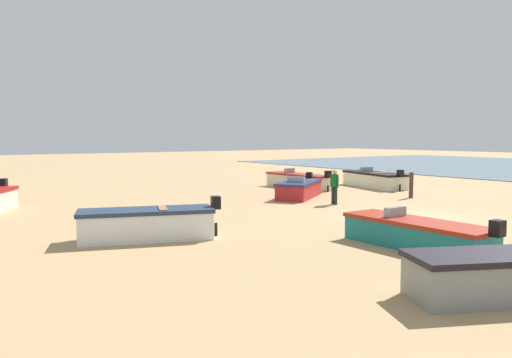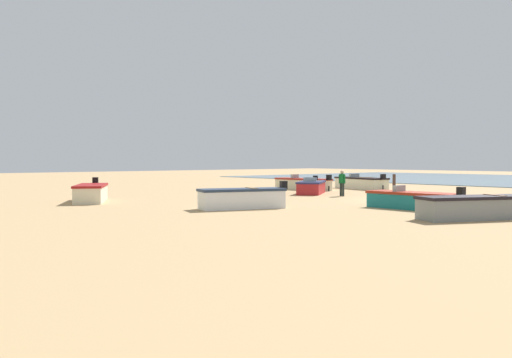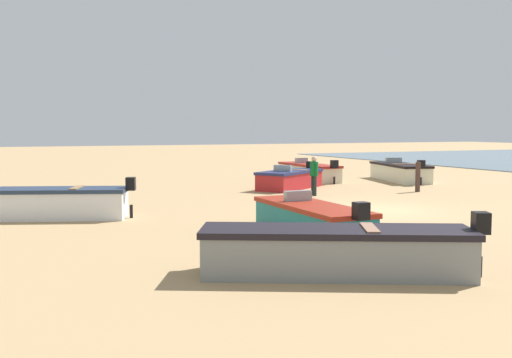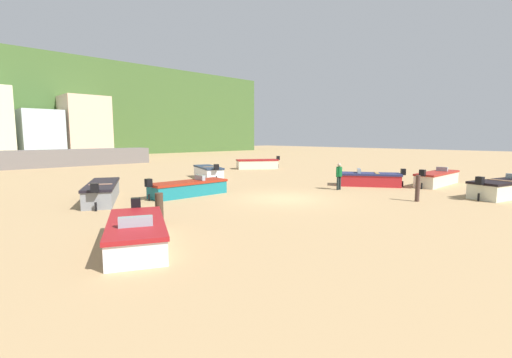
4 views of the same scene
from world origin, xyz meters
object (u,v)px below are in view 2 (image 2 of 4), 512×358
Objects in this scene: boat_cream_1 at (303,184)px; mooring_post_near_water at (394,184)px; boat_cream_2 at (361,183)px; boat_teal_4 at (413,200)px; boat_red_3 at (311,187)px; beach_walker_foreground at (342,181)px; boat_white_5 at (242,198)px; boat_grey_6 at (482,207)px; boat_cream_0 at (91,193)px.

mooring_post_near_water is at bearing -78.06° from boat_cream_1.
boat_cream_2 is 1.13× the size of boat_teal_4.
boat_cream_1 is at bearing -74.08° from boat_red_3.
boat_red_3 is at bearing -4.08° from beach_walker_foreground.
beach_walker_foreground reaches higher than boat_red_3.
boat_cream_1 is at bearing 167.16° from boat_cream_2.
mooring_post_near_water reaches higher than boat_white_5.
boat_cream_1 is 16.11m from boat_white_5.
boat_red_3 is 2.51× the size of beach_walker_foreground.
beach_walker_foreground reaches higher than boat_grey_6.
boat_grey_6 is 3.94× the size of mooring_post_near_water.
boat_teal_4 is at bearing 3.59° from boat_grey_6.
boat_cream_1 is 16.26m from boat_teal_4.
boat_cream_2 is (-2.19, -4.26, 0.01)m from boat_cream_1.
beach_walker_foreground is (-4.30, 7.60, 0.49)m from boat_cream_2.
boat_cream_1 is 1.27× the size of boat_red_3.
boat_teal_4 is 2.87× the size of beach_walker_foreground.
boat_white_5 reaches higher than boat_cream_1.
boat_white_5 reaches higher than boat_teal_4.
boat_cream_0 is at bearing 42.15° from boat_white_5.
boat_grey_6 is (-16.07, 13.70, -0.01)m from boat_cream_2.
boat_grey_6 is (-18.26, 9.43, 0.00)m from boat_cream_1.
boat_red_3 is 0.87× the size of boat_teal_4.
boat_red_3 is at bearing -154.94° from boat_cream_2.
boat_red_3 is at bearing -43.43° from boat_white_5.
boat_teal_4 is (-14.28, 7.78, -0.04)m from boat_cream_1.
mooring_post_near_water is (7.26, -9.33, 0.24)m from boat_teal_4.
boat_cream_1 is at bearing -1.16° from boat_grey_6.
boat_cream_2 is at bearing -29.39° from mooring_post_near_water.
boat_red_3 is at bearing 66.02° from boat_teal_4.
boat_grey_6 is 15.71m from mooring_post_near_water.
beach_walker_foreground reaches higher than boat_teal_4.
beach_walker_foreground is at bearing -136.14° from boat_cream_2.
mooring_post_near_water reaches higher than boat_cream_1.
boat_red_3 is 0.79× the size of boat_grey_6.
boat_cream_1 is at bearing -23.58° from beach_walker_foreground.
boat_cream_2 is at bearing -14.29° from boat_grey_6.
boat_cream_2 is 18.94m from boat_white_5.
boat_white_5 is (-6.63, 17.74, 0.01)m from boat_cream_2.
boat_white_5 is 0.84× the size of boat_grey_6.
boat_white_5 is (5.46, 5.70, 0.07)m from boat_teal_4.
boat_grey_6 is (-14.71, 6.49, 0.02)m from boat_red_3.
beach_walker_foreground is (7.79, -4.44, 0.54)m from boat_teal_4.
mooring_post_near_water reaches higher than boat_red_3.
boat_red_3 reaches higher than boat_teal_4.
boat_red_3 is at bearing -162.34° from boat_cream_0.
boat_cream_1 is 20.55m from boat_grey_6.
boat_cream_0 is 1.05× the size of boat_red_3.
boat_cream_0 is at bearing 48.86° from boat_grey_6.
boat_grey_6 is 3.18× the size of beach_walker_foreground.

